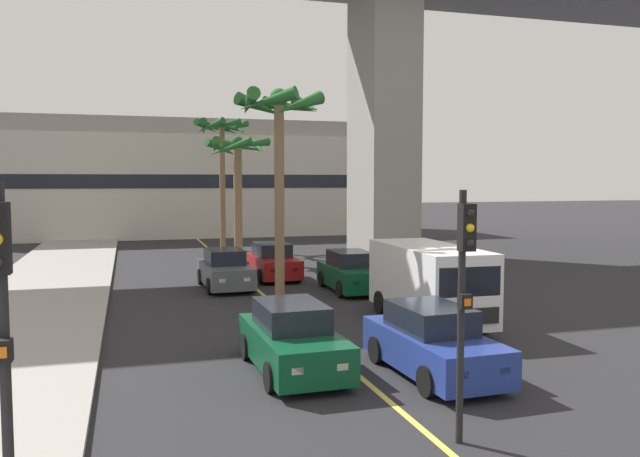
% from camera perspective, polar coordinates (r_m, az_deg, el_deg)
% --- Properties ---
extents(sidewalk_left, '(4.80, 80.00, 0.15)m').
position_cam_1_polar(sidewalk_left, '(19.01, -26.03, -9.14)').
color(sidewalk_left, '#9E9991').
rests_on(sidewalk_left, ground).
extents(lane_stripe_center, '(0.14, 56.00, 0.01)m').
position_cam_1_polar(lane_stripe_center, '(27.05, -6.09, -4.96)').
color(lane_stripe_center, '#DBCC4C').
rests_on(lane_stripe_center, ground).
extents(pier_building_backdrop, '(34.40, 8.04, 8.91)m').
position_cam_1_polar(pier_building_backdrop, '(52.09, -11.31, 4.29)').
color(pier_building_backdrop, beige).
rests_on(pier_building_backdrop, ground).
extents(car_queue_front, '(1.90, 4.14, 1.56)m').
position_cam_1_polar(car_queue_front, '(14.90, -2.46, -9.81)').
color(car_queue_front, '#0C4728').
rests_on(car_queue_front, ground).
extents(car_queue_second, '(1.93, 4.15, 1.56)m').
position_cam_1_polar(car_queue_second, '(26.26, -8.39, -3.68)').
color(car_queue_second, '#4C5156').
rests_on(car_queue_second, ground).
extents(car_queue_third, '(1.92, 4.14, 1.56)m').
position_cam_1_polar(car_queue_third, '(25.37, 2.74, -3.92)').
color(car_queue_third, '#0C4728').
rests_on(car_queue_third, ground).
extents(car_queue_fourth, '(1.94, 4.16, 1.56)m').
position_cam_1_polar(car_queue_fourth, '(14.84, 9.93, -9.94)').
color(car_queue_fourth, navy).
rests_on(car_queue_fourth, ground).
extents(car_queue_fifth, '(1.90, 4.13, 1.56)m').
position_cam_1_polar(car_queue_fifth, '(28.59, -4.22, -2.99)').
color(car_queue_fifth, maroon).
rests_on(car_queue_fifth, ground).
extents(delivery_van, '(2.27, 5.30, 2.36)m').
position_cam_1_polar(delivery_van, '(19.91, 9.62, -4.61)').
color(delivery_van, white).
rests_on(delivery_van, ground).
extents(traffic_light_left_sidewalk_corner, '(0.24, 0.37, 4.20)m').
position_cam_1_polar(traffic_light_left_sidewalk_corner, '(7.72, -26.30, -7.32)').
color(traffic_light_left_sidewalk_corner, black).
rests_on(traffic_light_left_sidewalk_corner, sidewalk_left).
extents(traffic_light_median_near, '(0.24, 0.37, 4.20)m').
position_cam_1_polar(traffic_light_median_near, '(10.72, 12.60, -4.61)').
color(traffic_light_median_near, black).
rests_on(traffic_light_median_near, ground).
extents(palm_tree_near_median, '(3.04, 3.14, 7.34)m').
position_cam_1_polar(palm_tree_near_median, '(21.39, -3.65, 8.88)').
color(palm_tree_near_median, brown).
rests_on(palm_tree_near_median, ground).
extents(palm_tree_mid_median, '(3.37, 3.53, 6.65)m').
position_cam_1_polar(palm_tree_mid_median, '(34.21, -7.33, 5.68)').
color(palm_tree_mid_median, brown).
rests_on(palm_tree_mid_median, ground).
extents(palm_tree_far_median, '(3.45, 3.44, 8.16)m').
position_cam_1_polar(palm_tree_far_median, '(40.45, -8.69, 7.75)').
color(palm_tree_far_median, brown).
rests_on(palm_tree_far_median, ground).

